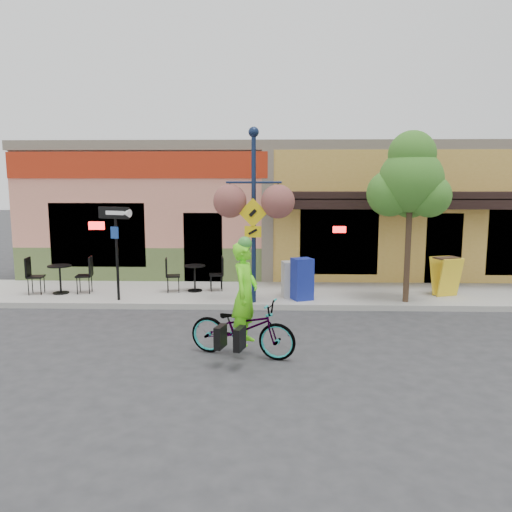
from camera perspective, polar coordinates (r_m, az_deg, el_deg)
The scene contains 14 objects.
ground at distance 12.35m, azimuth 5.86°, elevation -6.81°, with size 90.00×90.00×0.00m, color #2D2D30.
sidewalk at distance 14.27m, azimuth 5.29°, elevation -4.40°, with size 24.00×3.00×0.15m, color #9E9B93.
curb at distance 12.86m, azimuth 5.69°, elevation -5.84°, with size 24.00×0.12×0.15m, color #A8A59E.
building at distance 19.43m, azimuth 4.38°, elevation 5.53°, with size 18.20×8.20×4.50m, color #DF876E, non-canonical shape.
bicycle at distance 9.42m, azimuth -1.56°, elevation -8.23°, with size 0.72×2.06×1.08m, color maroon.
cyclist_rider at distance 9.31m, azimuth -1.27°, elevation -5.81°, with size 0.69×0.46×1.90m, color #6AFF1A.
lamp_post at distance 12.67m, azimuth -0.26°, elevation 4.55°, with size 1.42×0.57×4.46m, color #13203E, non-canonical shape.
one_way_sign at distance 13.51m, azimuth -15.61°, elevation 0.23°, with size 0.94×0.21×2.46m, color black, non-canonical shape.
cafe_set_left at distance 14.93m, azimuth -21.49°, elevation -2.05°, with size 1.74×0.87×1.04m, color black, non-canonical shape.
cafe_set_right at distance 14.31m, azimuth -7.02°, elevation -2.08°, with size 1.63×0.81×0.98m, color black, non-canonical shape.
newspaper_box_blue at distance 13.24m, azimuth 5.29°, elevation -2.63°, with size 0.50×0.44×1.10m, color navy, non-canonical shape.
newspaper_box_grey at distance 13.55m, azimuth 4.01°, elevation -2.66°, with size 0.45×0.41×0.97m, color #A3A3A3, non-canonical shape.
street_tree at distance 13.31m, azimuth 17.11°, elevation 4.29°, with size 1.73×1.73×4.42m, color #3D7A26, non-canonical shape.
sandwich_board at distance 14.46m, azimuth 21.33°, elevation -2.31°, with size 0.64×0.47×1.07m, color yellow, non-canonical shape.
Camera 1 is at (-0.90, -11.88, 3.26)m, focal length 35.00 mm.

